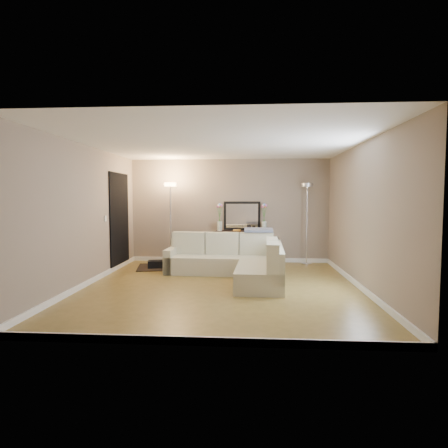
# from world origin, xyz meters

# --- Properties ---
(floor) EXTENTS (5.00, 5.50, 0.01)m
(floor) POSITION_xyz_m (0.00, 0.00, -0.01)
(floor) COLOR olive
(floor) RESTS_ON ground
(ceiling) EXTENTS (5.00, 5.50, 0.01)m
(ceiling) POSITION_xyz_m (0.00, 0.00, 2.60)
(ceiling) COLOR white
(ceiling) RESTS_ON ground
(wall_back) EXTENTS (5.00, 0.02, 2.60)m
(wall_back) POSITION_xyz_m (0.00, 2.76, 1.30)
(wall_back) COLOR gray
(wall_back) RESTS_ON ground
(wall_front) EXTENTS (5.00, 0.02, 2.60)m
(wall_front) POSITION_xyz_m (0.00, -2.76, 1.30)
(wall_front) COLOR gray
(wall_front) RESTS_ON ground
(wall_left) EXTENTS (0.02, 5.50, 2.60)m
(wall_left) POSITION_xyz_m (-2.51, 0.00, 1.30)
(wall_left) COLOR gray
(wall_left) RESTS_ON ground
(wall_right) EXTENTS (0.02, 5.50, 2.60)m
(wall_right) POSITION_xyz_m (2.51, 0.00, 1.30)
(wall_right) COLOR gray
(wall_right) RESTS_ON ground
(baseboard_back) EXTENTS (5.00, 0.03, 0.10)m
(baseboard_back) POSITION_xyz_m (0.00, 2.73, 0.05)
(baseboard_back) COLOR white
(baseboard_back) RESTS_ON ground
(baseboard_front) EXTENTS (5.00, 0.03, 0.10)m
(baseboard_front) POSITION_xyz_m (0.00, -2.73, 0.05)
(baseboard_front) COLOR white
(baseboard_front) RESTS_ON ground
(baseboard_left) EXTENTS (0.03, 5.50, 0.10)m
(baseboard_left) POSITION_xyz_m (-2.48, 0.00, 0.05)
(baseboard_left) COLOR white
(baseboard_left) RESTS_ON ground
(baseboard_right) EXTENTS (0.03, 5.50, 0.10)m
(baseboard_right) POSITION_xyz_m (2.48, 0.00, 0.05)
(baseboard_right) COLOR white
(baseboard_right) RESTS_ON ground
(doorway) EXTENTS (0.02, 1.20, 2.20)m
(doorway) POSITION_xyz_m (-2.48, 1.70, 1.10)
(doorway) COLOR black
(doorway) RESTS_ON ground
(switch_plate) EXTENTS (0.02, 0.08, 0.12)m
(switch_plate) POSITION_xyz_m (-2.48, 0.85, 1.20)
(switch_plate) COLOR white
(switch_plate) RESTS_ON ground
(sectional_sofa) EXTENTS (2.49, 2.47, 0.87)m
(sectional_sofa) POSITION_xyz_m (0.26, 0.90, 0.32)
(sectional_sofa) COLOR beige
(sectional_sofa) RESTS_ON floor
(throw_blanket) EXTENTS (0.62, 0.36, 0.08)m
(throw_blanket) POSITION_xyz_m (0.72, 1.49, 0.92)
(throw_blanket) COLOR slate
(throw_blanket) RESTS_ON sectional_sofa
(console_table) EXTENTS (1.31, 0.37, 0.81)m
(console_table) POSITION_xyz_m (0.24, 2.57, 0.45)
(console_table) COLOR black
(console_table) RESTS_ON floor
(leaning_mirror) EXTENTS (0.93, 0.06, 0.72)m
(leaning_mirror) POSITION_xyz_m (0.33, 2.73, 1.18)
(leaning_mirror) COLOR black
(leaning_mirror) RESTS_ON console_table
(table_decor) EXTENTS (0.55, 0.12, 0.13)m
(table_decor) POSITION_xyz_m (0.32, 2.53, 0.84)
(table_decor) COLOR orange
(table_decor) RESTS_ON console_table
(flower_vase_left) EXTENTS (0.15, 0.12, 0.69)m
(flower_vase_left) POSITION_xyz_m (-0.23, 2.57, 1.10)
(flower_vase_left) COLOR silver
(flower_vase_left) RESTS_ON console_table
(flower_vase_right) EXTENTS (0.15, 0.12, 0.69)m
(flower_vase_right) POSITION_xyz_m (0.88, 2.56, 1.10)
(flower_vase_right) COLOR silver
(flower_vase_right) RESTS_ON console_table
(floor_lamp_lit) EXTENTS (0.33, 0.33, 2.00)m
(floor_lamp_lit) POSITION_xyz_m (-1.41, 2.25, 1.41)
(floor_lamp_lit) COLOR silver
(floor_lamp_lit) RESTS_ON floor
(floor_lamp_unlit) EXTENTS (0.35, 0.35, 1.98)m
(floor_lamp_unlit) POSITION_xyz_m (1.90, 2.43, 1.40)
(floor_lamp_unlit) COLOR silver
(floor_lamp_unlit) RESTS_ON floor
(charcoal_rug) EXTENTS (1.47, 1.21, 0.02)m
(charcoal_rug) POSITION_xyz_m (-1.44, 1.86, 0.01)
(charcoal_rug) COLOR black
(charcoal_rug) RESTS_ON floor
(black_bag) EXTENTS (0.41, 0.33, 0.24)m
(black_bag) POSITION_xyz_m (-1.64, 1.72, 0.06)
(black_bag) COLOR black
(black_bag) RESTS_ON charcoal_rug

